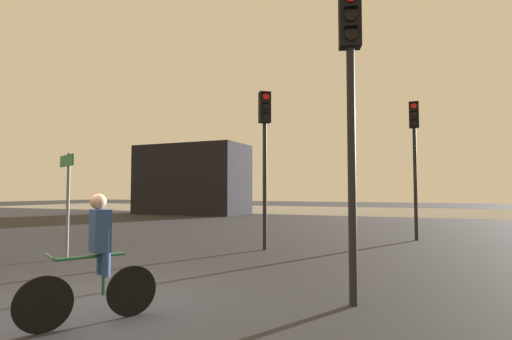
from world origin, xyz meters
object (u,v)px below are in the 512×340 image
at_px(distant_building, 192,180).
at_px(traffic_light_center, 265,140).
at_px(traffic_light_far_right, 415,144).
at_px(direction_sign_post, 67,190).
at_px(traffic_light_near_right, 351,84).
at_px(cyclist, 97,257).

relative_size(distant_building, traffic_light_center, 1.77).
bearing_deg(traffic_light_far_right, distant_building, -35.79).
relative_size(traffic_light_center, direction_sign_post, 1.74).
bearing_deg(traffic_light_near_right, distant_building, -69.24).
bearing_deg(traffic_light_near_right, direction_sign_post, -27.06).
xyz_separation_m(direction_sign_post, cyclist, (4.32, -3.29, -0.88)).
bearing_deg(traffic_light_far_right, cyclist, 70.48).
xyz_separation_m(traffic_light_near_right, cyclist, (-2.83, -2.08, -2.43)).
height_order(traffic_light_far_right, cyclist, traffic_light_far_right).
distance_m(distant_building, traffic_light_far_right, 18.99).
bearing_deg(traffic_light_center, traffic_light_far_right, -172.87).
bearing_deg(distant_building, traffic_light_far_right, -34.01).
xyz_separation_m(traffic_light_far_right, direction_sign_post, (-7.75, -7.43, -1.57)).
xyz_separation_m(distant_building, traffic_light_far_right, (15.73, -10.61, 0.74)).
xyz_separation_m(distant_building, cyclist, (12.30, -21.34, -1.71)).
relative_size(traffic_light_near_right, direction_sign_post, 1.81).
bearing_deg(distant_building, cyclist, -60.04).
height_order(distant_building, traffic_light_far_right, distant_building).
distance_m(traffic_light_center, traffic_light_near_right, 5.66).
xyz_separation_m(traffic_light_center, direction_sign_post, (-3.87, -3.39, -1.45)).
relative_size(traffic_light_near_right, traffic_light_far_right, 0.99).
bearing_deg(distant_building, traffic_light_near_right, -51.85).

